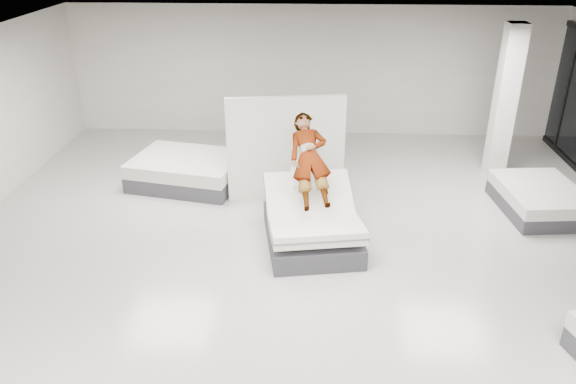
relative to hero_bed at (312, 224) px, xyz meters
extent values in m
plane|color=#B2AFA8|center=(-0.09, -1.36, -0.36)|extent=(14.00, 14.00, 0.00)
plane|color=black|center=(-0.09, -1.36, 2.84)|extent=(14.00, 14.00, 0.00)
cube|color=beige|center=(-0.09, 5.64, 1.24)|extent=(12.00, 0.04, 3.20)
cube|color=#35353A|center=(0.00, 0.01, -0.19)|extent=(1.78, 2.18, 0.34)
cube|color=white|center=(-0.06, 0.38, 0.32)|extent=(1.61, 1.19, 0.67)
cube|color=slate|center=(-0.06, 0.38, 0.32)|extent=(1.62, 1.12, 0.52)
cube|color=white|center=(0.08, -0.45, 0.15)|extent=(1.62, 1.23, 0.33)
cube|color=slate|center=(0.08, -0.45, 0.15)|extent=(1.64, 1.23, 0.15)
cube|color=white|center=(-0.09, 0.54, 0.62)|extent=(0.60, 0.49, 0.31)
imported|color=slate|center=(-0.05, 0.31, 0.86)|extent=(0.88, 1.55, 1.64)
cube|color=black|center=(0.22, 0.00, 0.63)|extent=(0.07, 0.15, 0.08)
cube|color=white|center=(-0.52, 1.76, 0.67)|extent=(2.25, 0.46, 2.06)
cube|color=#35353A|center=(4.27, 1.40, -0.22)|extent=(1.52, 1.92, 0.27)
cube|color=white|center=(4.27, 1.40, 0.02)|extent=(1.52, 1.92, 0.23)
cube|color=#35353A|center=(-2.61, 2.30, -0.20)|extent=(2.40, 1.99, 0.32)
cube|color=white|center=(-2.61, 2.30, 0.09)|extent=(2.40, 1.99, 0.26)
cube|color=silver|center=(3.91, 3.14, 1.24)|extent=(0.40, 0.40, 3.20)
cube|color=black|center=(5.81, 4.64, 1.09)|extent=(0.09, 0.08, 2.80)
camera|label=1|loc=(0.02, -8.27, 4.57)|focal=35.00mm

